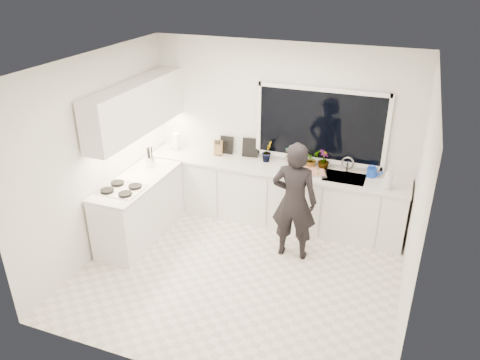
% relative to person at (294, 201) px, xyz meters
% --- Properties ---
extents(floor, '(4.00, 3.50, 0.02)m').
position_rel_person_xyz_m(floor, '(-0.53, -0.66, -0.84)').
color(floor, beige).
rests_on(floor, ground).
extents(wall_back, '(4.00, 0.02, 2.70)m').
position_rel_person_xyz_m(wall_back, '(-0.53, 1.10, 0.52)').
color(wall_back, white).
rests_on(wall_back, ground).
extents(wall_left, '(0.02, 3.50, 2.70)m').
position_rel_person_xyz_m(wall_left, '(-2.54, -0.66, 0.52)').
color(wall_left, white).
rests_on(wall_left, ground).
extents(wall_right, '(0.02, 3.50, 2.70)m').
position_rel_person_xyz_m(wall_right, '(1.48, -0.66, 0.52)').
color(wall_right, white).
rests_on(wall_right, ground).
extents(ceiling, '(4.00, 3.50, 0.02)m').
position_rel_person_xyz_m(ceiling, '(-0.53, -0.66, 1.88)').
color(ceiling, white).
rests_on(ceiling, wall_back).
extents(window, '(1.80, 0.02, 1.00)m').
position_rel_person_xyz_m(window, '(0.07, 1.06, 0.72)').
color(window, black).
rests_on(window, wall_back).
extents(base_cabinets_back, '(3.92, 0.58, 0.88)m').
position_rel_person_xyz_m(base_cabinets_back, '(-0.53, 0.79, -0.39)').
color(base_cabinets_back, white).
rests_on(base_cabinets_back, floor).
extents(base_cabinets_left, '(0.58, 1.60, 0.88)m').
position_rel_person_xyz_m(base_cabinets_left, '(-2.20, -0.31, -0.39)').
color(base_cabinets_left, white).
rests_on(base_cabinets_left, floor).
extents(countertop_back, '(3.94, 0.62, 0.04)m').
position_rel_person_xyz_m(countertop_back, '(-0.53, 0.78, 0.07)').
color(countertop_back, silver).
rests_on(countertop_back, base_cabinets_back).
extents(countertop_left, '(0.62, 1.60, 0.04)m').
position_rel_person_xyz_m(countertop_left, '(-2.20, -0.31, 0.07)').
color(countertop_left, silver).
rests_on(countertop_left, base_cabinets_left).
extents(upper_cabinets, '(0.34, 2.10, 0.70)m').
position_rel_person_xyz_m(upper_cabinets, '(-2.32, 0.04, 1.02)').
color(upper_cabinets, white).
rests_on(upper_cabinets, wall_left).
extents(sink, '(0.58, 0.42, 0.14)m').
position_rel_person_xyz_m(sink, '(0.52, 0.79, 0.04)').
color(sink, silver).
rests_on(sink, countertop_back).
extents(faucet, '(0.03, 0.03, 0.22)m').
position_rel_person_xyz_m(faucet, '(0.52, 0.99, 0.20)').
color(faucet, silver).
rests_on(faucet, countertop_back).
extents(stovetop, '(0.56, 0.48, 0.03)m').
position_rel_person_xyz_m(stovetop, '(-2.22, -0.66, 0.10)').
color(stovetop, black).
rests_on(stovetop, countertop_left).
extents(person, '(0.63, 0.43, 1.66)m').
position_rel_person_xyz_m(person, '(0.00, 0.00, 0.00)').
color(person, black).
rests_on(person, floor).
extents(pizza_tray, '(0.55, 0.47, 0.03)m').
position_rel_person_xyz_m(pizza_tray, '(0.02, 0.76, 0.10)').
color(pizza_tray, silver).
rests_on(pizza_tray, countertop_back).
extents(pizza, '(0.50, 0.42, 0.01)m').
position_rel_person_xyz_m(pizza, '(0.02, 0.76, 0.12)').
color(pizza, '#AF2317').
rests_on(pizza, pizza_tray).
extents(watering_can, '(0.14, 0.14, 0.13)m').
position_rel_person_xyz_m(watering_can, '(0.87, 0.95, 0.15)').
color(watering_can, blue).
rests_on(watering_can, countertop_back).
extents(paper_towel_roll, '(0.12, 0.12, 0.26)m').
position_rel_person_xyz_m(paper_towel_roll, '(-2.19, 0.89, 0.22)').
color(paper_towel_roll, white).
rests_on(paper_towel_roll, countertop_back).
extents(knife_block, '(0.15, 0.13, 0.22)m').
position_rel_person_xyz_m(knife_block, '(-1.48, 0.93, 0.20)').
color(knife_block, '#9D7D49').
rests_on(knife_block, countertop_back).
extents(utensil_crock, '(0.16, 0.16, 0.16)m').
position_rel_person_xyz_m(utensil_crock, '(-2.23, 0.14, 0.17)').
color(utensil_crock, '#B1B1B6').
rests_on(utensil_crock, countertop_left).
extents(picture_frame_large, '(0.22, 0.02, 0.28)m').
position_rel_person_xyz_m(picture_frame_large, '(-1.38, 1.03, 0.23)').
color(picture_frame_large, black).
rests_on(picture_frame_large, countertop_back).
extents(picture_frame_small, '(0.25, 0.04, 0.30)m').
position_rel_person_xyz_m(picture_frame_small, '(-0.98, 1.03, 0.24)').
color(picture_frame_small, black).
rests_on(picture_frame_small, countertop_back).
extents(herb_plants, '(1.04, 0.30, 0.32)m').
position_rel_person_xyz_m(herb_plants, '(-0.16, 0.95, 0.23)').
color(herb_plants, '#26662D').
rests_on(herb_plants, countertop_back).
extents(soap_bottles, '(0.17, 0.16, 0.33)m').
position_rel_person_xyz_m(soap_bottles, '(1.11, 0.64, 0.24)').
color(soap_bottles, '#D8BF66').
rests_on(soap_bottles, countertop_back).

